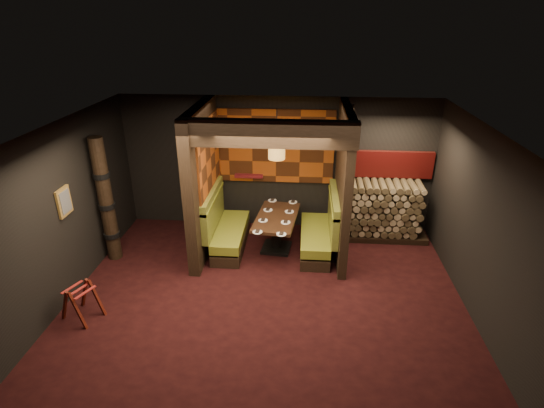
{
  "coord_description": "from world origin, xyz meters",
  "views": [
    {
      "loc": [
        0.55,
        -5.76,
        4.37
      ],
      "look_at": [
        0.0,
        1.3,
        1.15
      ],
      "focal_mm": 28.0,
      "sensor_mm": 36.0,
      "label": 1
    }
  ],
  "objects_px": {
    "booth_bench_right": "(321,233)",
    "dining_table": "(276,227)",
    "pendant_lamp": "(277,147)",
    "luggage_rack": "(81,300)",
    "booth_bench_left": "(225,229)",
    "totem_column": "(106,201)",
    "firewood_stack": "(386,210)"
  },
  "relations": [
    {
      "from": "booth_bench_right",
      "to": "dining_table",
      "type": "xyz_separation_m",
      "value": [
        -0.87,
        -0.01,
        0.1
      ]
    },
    {
      "from": "dining_table",
      "to": "firewood_stack",
      "type": "relative_size",
      "value": 0.85
    },
    {
      "from": "pendant_lamp",
      "to": "booth_bench_left",
      "type": "bearing_deg",
      "value": 176.76
    },
    {
      "from": "luggage_rack",
      "to": "dining_table",
      "type": "bearing_deg",
      "value": 38.83
    },
    {
      "from": "booth_bench_right",
      "to": "firewood_stack",
      "type": "xyz_separation_m",
      "value": [
        1.35,
        0.7,
        0.21
      ]
    },
    {
      "from": "booth_bench_right",
      "to": "firewood_stack",
      "type": "height_order",
      "value": "firewood_stack"
    },
    {
      "from": "booth_bench_left",
      "to": "dining_table",
      "type": "height_order",
      "value": "booth_bench_left"
    },
    {
      "from": "pendant_lamp",
      "to": "firewood_stack",
      "type": "distance_m",
      "value": 2.81
    },
    {
      "from": "dining_table",
      "to": "firewood_stack",
      "type": "height_order",
      "value": "firewood_stack"
    },
    {
      "from": "booth_bench_right",
      "to": "luggage_rack",
      "type": "distance_m",
      "value": 4.4
    },
    {
      "from": "booth_bench_left",
      "to": "totem_column",
      "type": "height_order",
      "value": "totem_column"
    },
    {
      "from": "booth_bench_right",
      "to": "dining_table",
      "type": "height_order",
      "value": "booth_bench_right"
    },
    {
      "from": "dining_table",
      "to": "pendant_lamp",
      "type": "distance_m",
      "value": 1.65
    },
    {
      "from": "luggage_rack",
      "to": "totem_column",
      "type": "height_order",
      "value": "totem_column"
    },
    {
      "from": "dining_table",
      "to": "totem_column",
      "type": "height_order",
      "value": "totem_column"
    },
    {
      "from": "dining_table",
      "to": "totem_column",
      "type": "bearing_deg",
      "value": -170.12
    },
    {
      "from": "booth_bench_left",
      "to": "booth_bench_right",
      "type": "relative_size",
      "value": 1.0
    },
    {
      "from": "booth_bench_left",
      "to": "booth_bench_right",
      "type": "height_order",
      "value": "same"
    },
    {
      "from": "pendant_lamp",
      "to": "totem_column",
      "type": "bearing_deg",
      "value": -171.01
    },
    {
      "from": "firewood_stack",
      "to": "totem_column",
      "type": "bearing_deg",
      "value": -166.81
    },
    {
      "from": "booth_bench_left",
      "to": "booth_bench_right",
      "type": "distance_m",
      "value": 1.89
    },
    {
      "from": "dining_table",
      "to": "luggage_rack",
      "type": "relative_size",
      "value": 2.14
    },
    {
      "from": "totem_column",
      "to": "firewood_stack",
      "type": "xyz_separation_m",
      "value": [
        5.33,
        1.25,
        -0.57
      ]
    },
    {
      "from": "booth_bench_left",
      "to": "booth_bench_right",
      "type": "bearing_deg",
      "value": 0.0
    },
    {
      "from": "luggage_rack",
      "to": "totem_column",
      "type": "xyz_separation_m",
      "value": [
        -0.24,
        1.77,
        0.88
      ]
    },
    {
      "from": "booth_bench_right",
      "to": "pendant_lamp",
      "type": "distance_m",
      "value": 1.96
    },
    {
      "from": "dining_table",
      "to": "pendant_lamp",
      "type": "xyz_separation_m",
      "value": [
        -0.0,
        -0.05,
        1.65
      ]
    },
    {
      "from": "totem_column",
      "to": "firewood_stack",
      "type": "relative_size",
      "value": 1.39
    },
    {
      "from": "totem_column",
      "to": "dining_table",
      "type": "bearing_deg",
      "value": 9.88
    },
    {
      "from": "pendant_lamp",
      "to": "luggage_rack",
      "type": "height_order",
      "value": "pendant_lamp"
    },
    {
      "from": "booth_bench_left",
      "to": "dining_table",
      "type": "distance_m",
      "value": 1.03
    },
    {
      "from": "luggage_rack",
      "to": "booth_bench_right",
      "type": "bearing_deg",
      "value": 31.79
    }
  ]
}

